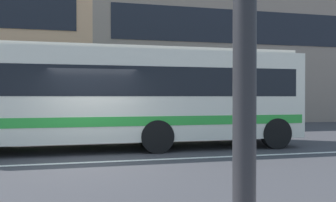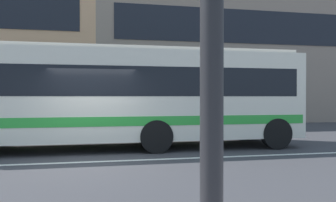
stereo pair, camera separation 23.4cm
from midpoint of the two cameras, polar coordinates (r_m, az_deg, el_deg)
name	(u,v)px [view 2 (the right image)]	position (r m, az deg, el deg)	size (l,w,h in m)	color
ground_plane	(92,162)	(9.01, -12.17, -10.13)	(160.00, 160.00, 0.00)	#38373A
lane_centre_line	(92,162)	(9.01, -12.17, -10.11)	(60.00, 0.16, 0.01)	silver
hedge_row_far	(75,125)	(14.64, -15.11, -3.89)	(12.53, 1.10, 1.05)	#316125
apartment_block_right	(267,51)	(27.27, 16.86, 8.24)	(25.89, 8.29, 10.57)	gray
transit_bus	(130,94)	(11.11, -5.96, 1.21)	(11.31, 2.66, 3.25)	beige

